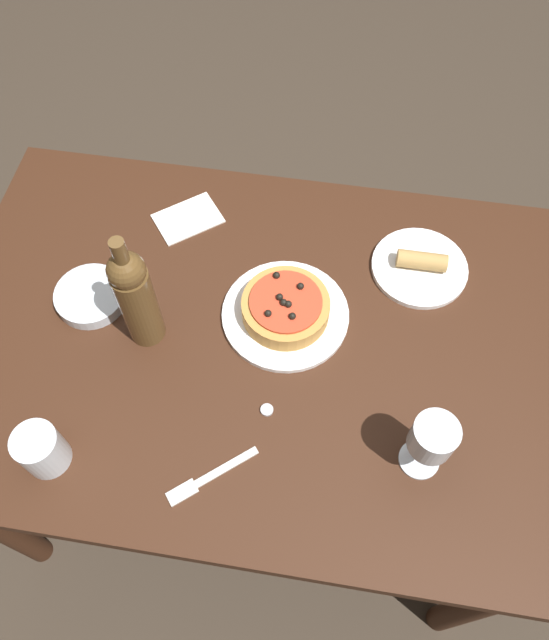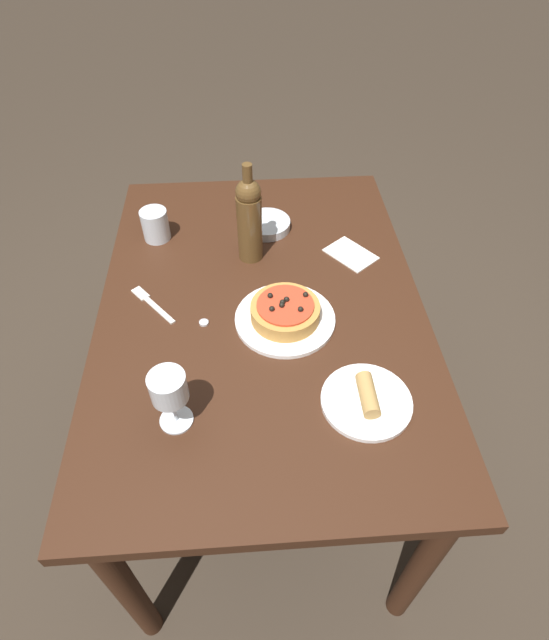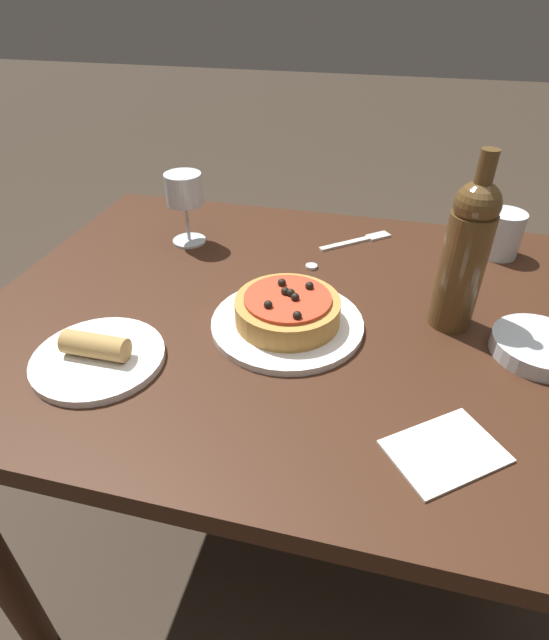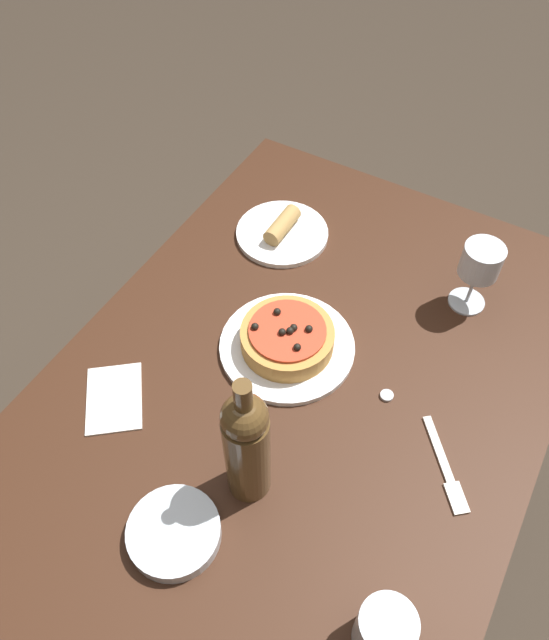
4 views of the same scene
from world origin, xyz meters
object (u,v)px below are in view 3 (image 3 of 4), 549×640
at_px(water_cup, 502,234).
at_px(bottle_cap, 311,266).
at_px(dining_table, 327,358).
at_px(wine_bottle, 465,254).
at_px(wine_glass, 184,193).
at_px(side_plate, 98,355).
at_px(dinner_plate, 287,323).
at_px(pizza, 288,309).
at_px(fork, 360,240).
at_px(side_bowl, 539,347).

bearing_deg(water_cup, bottle_cap, -157.84).
bearing_deg(dining_table, wine_bottle, 5.87).
relative_size(wine_glass, wine_bottle, 0.52).
height_order(side_plate, bottle_cap, side_plate).
bearing_deg(water_cup, dining_table, -135.63).
bearing_deg(dining_table, bottle_cap, 112.54).
bearing_deg(dinner_plate, side_plate, -148.82).
bearing_deg(pizza, wine_bottle, 16.34).
distance_m(dinner_plate, pizza, 0.03).
xyz_separation_m(wine_glass, fork, (0.36, 0.09, -0.11)).
distance_m(water_cup, bottle_cap, 0.40).
distance_m(dinner_plate, bottle_cap, 0.21).
bearing_deg(dinner_plate, bottle_cap, 88.97).
bearing_deg(water_cup, fork, -178.42).
relative_size(water_cup, side_bowl, 0.65).
height_order(dining_table, dinner_plate, dinner_plate).
height_order(water_cup, side_bowl, water_cup).
bearing_deg(side_plate, dining_table, 33.36).
bearing_deg(fork, dining_table, -133.84).
relative_size(fork, bottle_cap, 6.13).
bearing_deg(side_plate, side_bowl, 15.44).
bearing_deg(fork, side_bowl, -86.13).
relative_size(dining_table, pizza, 7.03).
relative_size(pizza, water_cup, 1.86).
xyz_separation_m(dining_table, side_bowl, (0.33, -0.03, 0.12)).
bearing_deg(dinner_plate, pizza, -13.24).
bearing_deg(side_bowl, dinner_plate, -176.61).
bearing_deg(side_plate, water_cup, 39.11).
xyz_separation_m(dinner_plate, bottle_cap, (0.00, 0.21, -0.00)).
xyz_separation_m(pizza, wine_bottle, (0.26, 0.08, 0.10)).
relative_size(dining_table, wine_glass, 8.06).
distance_m(wine_glass, fork, 0.39).
bearing_deg(side_plate, wine_bottle, 24.14).
xyz_separation_m(water_cup, bottle_cap, (-0.37, -0.15, -0.04)).
height_order(wine_glass, bottle_cap, wine_glass).
height_order(dinner_plate, pizza, pizza).
height_order(dinner_plate, fork, dinner_plate).
bearing_deg(wine_bottle, bottle_cap, 153.71).
xyz_separation_m(dining_table, side_plate, (-0.33, -0.21, 0.11)).
relative_size(dinner_plate, wine_glass, 1.68).
bearing_deg(pizza, dinner_plate, 166.76).
relative_size(dinner_plate, side_plate, 1.27).
height_order(dinner_plate, side_plate, side_plate).
bearing_deg(bottle_cap, fork, 59.85).
bearing_deg(bottle_cap, dining_table, -67.46).
distance_m(pizza, water_cup, 0.51).
distance_m(wine_bottle, side_bowl, 0.18).
bearing_deg(side_plate, fork, 55.55).
distance_m(wine_glass, water_cup, 0.66).
height_order(wine_bottle, side_bowl, wine_bottle).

